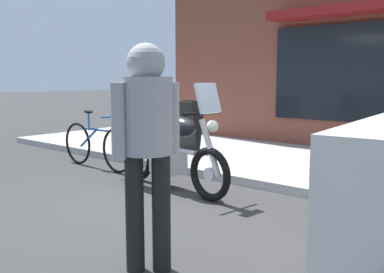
# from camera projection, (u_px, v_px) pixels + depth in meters

# --- Properties ---
(ground_plane) EXTENTS (80.00, 80.00, 0.00)m
(ground_plane) POSITION_uv_depth(u_px,v_px,m) (180.00, 202.00, 5.07)
(ground_plane) COLOR #313131
(touring_motorcycle) EXTENTS (2.11, 0.64, 1.40)m
(touring_motorcycle) POSITION_uv_depth(u_px,v_px,m) (162.00, 143.00, 5.66)
(touring_motorcycle) COLOR black
(touring_motorcycle) RESTS_ON ground_plane
(parked_bicycle) EXTENTS (1.77, 0.48, 0.94)m
(parked_bicycle) POSITION_uv_depth(u_px,v_px,m) (96.00, 145.00, 6.95)
(parked_bicycle) COLOR black
(parked_bicycle) RESTS_ON ground_plane
(pedestrian_walking) EXTENTS (0.46, 0.55, 1.71)m
(pedestrian_walking) POSITION_uv_depth(u_px,v_px,m) (147.00, 130.00, 3.13)
(pedestrian_walking) COLOR black
(pedestrian_walking) RESTS_ON ground_plane
(sandwich_board_sign) EXTENTS (0.55, 0.41, 0.91)m
(sandwich_board_sign) POSITION_uv_depth(u_px,v_px,m) (187.00, 125.00, 8.00)
(sandwich_board_sign) COLOR black
(sandwich_board_sign) RESTS_ON sidewalk_curb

